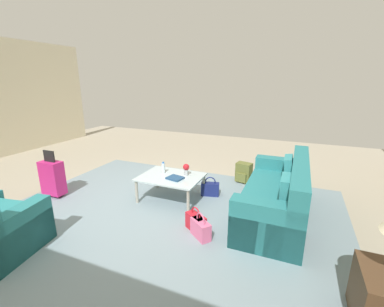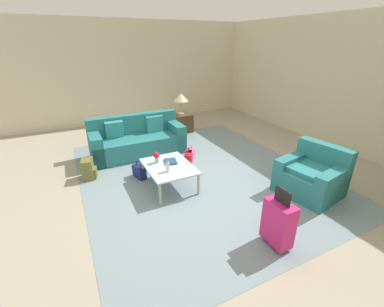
# 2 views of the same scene
# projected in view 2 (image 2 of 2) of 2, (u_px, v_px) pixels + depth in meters

# --- Properties ---
(ground_plane) EXTENTS (12.00, 12.00, 0.00)m
(ground_plane) POSITION_uv_depth(u_px,v_px,m) (204.00, 190.00, 4.64)
(ground_plane) COLOR #A89E89
(wall_back) EXTENTS (10.24, 0.12, 3.10)m
(wall_back) POSITION_uv_depth(u_px,v_px,m) (366.00, 87.00, 5.67)
(wall_back) COLOR beige
(wall_back) RESTS_ON ground
(wall_left) EXTENTS (0.12, 8.00, 3.10)m
(wall_left) POSITION_uv_depth(u_px,v_px,m) (128.00, 73.00, 8.16)
(wall_left) COLOR beige
(wall_left) RESTS_ON ground
(area_rug) EXTENTS (5.20, 4.40, 0.01)m
(area_rug) POSITION_uv_depth(u_px,v_px,m) (198.00, 174.00, 5.21)
(area_rug) COLOR gray
(area_rug) RESTS_ON ground
(couch) EXTENTS (0.86, 2.12, 0.90)m
(couch) POSITION_uv_depth(u_px,v_px,m) (137.00, 141.00, 6.07)
(couch) COLOR teal
(couch) RESTS_ON ground
(armchair) EXTENTS (1.09, 1.02, 0.86)m
(armchair) POSITION_uv_depth(u_px,v_px,m) (312.00, 177.00, 4.47)
(armchair) COLOR teal
(armchair) RESTS_ON ground
(coffee_table) EXTENTS (1.05, 0.80, 0.43)m
(coffee_table) POSITION_uv_depth(u_px,v_px,m) (169.00, 168.00, 4.61)
(coffee_table) COLOR silver
(coffee_table) RESTS_ON ground
(water_bottle) EXTENTS (0.06, 0.06, 0.20)m
(water_bottle) POSITION_uv_depth(u_px,v_px,m) (168.00, 167.00, 4.35)
(water_bottle) COLOR silver
(water_bottle) RESTS_ON coffee_table
(coffee_table_book) EXTENTS (0.29, 0.26, 0.03)m
(coffee_table_book) POSITION_uv_depth(u_px,v_px,m) (170.00, 161.00, 4.72)
(coffee_table_book) COLOR navy
(coffee_table_book) RESTS_ON coffee_table
(flower_vase) EXTENTS (0.11, 0.11, 0.21)m
(flower_vase) POSITION_uv_depth(u_px,v_px,m) (156.00, 156.00, 4.66)
(flower_vase) COLOR #B2B7BC
(flower_vase) RESTS_ON coffee_table
(side_table) EXTENTS (0.55, 0.55, 0.53)m
(side_table) POSITION_uv_depth(u_px,v_px,m) (181.00, 123.00, 7.57)
(side_table) COLOR #513823
(side_table) RESTS_ON ground
(table_lamp) EXTENTS (0.42, 0.42, 0.60)m
(table_lamp) POSITION_uv_depth(u_px,v_px,m) (181.00, 98.00, 7.27)
(table_lamp) COLOR #ADA899
(table_lamp) RESTS_ON side_table
(suitcase_magenta) EXTENTS (0.40, 0.22, 0.85)m
(suitcase_magenta) POSITION_uv_depth(u_px,v_px,m) (278.00, 222.00, 3.27)
(suitcase_magenta) COLOR #D12375
(suitcase_magenta) RESTS_ON ground
(handbag_red) EXTENTS (0.35, 0.29, 0.36)m
(handbag_red) POSITION_uv_depth(u_px,v_px,m) (188.00, 157.00, 5.64)
(handbag_red) COLOR red
(handbag_red) RESTS_ON ground
(handbag_navy) EXTENTS (0.34, 0.22, 0.36)m
(handbag_navy) POSITION_uv_depth(u_px,v_px,m) (139.00, 172.00, 5.02)
(handbag_navy) COLOR navy
(handbag_navy) RESTS_ON ground
(handbag_pink) EXTENTS (0.34, 0.31, 0.36)m
(handbag_pink) POSITION_uv_depth(u_px,v_px,m) (191.00, 154.00, 5.79)
(handbag_pink) COLOR pink
(handbag_pink) RESTS_ON ground
(backpack_olive) EXTENTS (0.34, 0.30, 0.40)m
(backpack_olive) POSITION_uv_depth(u_px,v_px,m) (88.00, 169.00, 4.98)
(backpack_olive) COLOR olive
(backpack_olive) RESTS_ON ground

